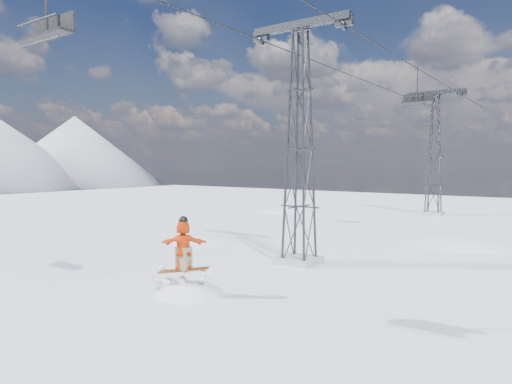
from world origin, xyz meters
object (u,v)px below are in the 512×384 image
lift_tower_far (434,156)px  snowboarder_jump (190,337)px  lift_tower_near (300,149)px  lift_chair_near (49,28)px

lift_tower_far → snowboarder_jump: 32.56m
lift_tower_near → lift_tower_far: same height
lift_tower_far → snowboarder_jump: lift_tower_far is taller
lift_tower_far → lift_chair_near: bearing=-93.5°
lift_tower_near → lift_tower_far: 25.00m
lift_tower_near → snowboarder_jump: size_ratio=1.66×
snowboarder_jump → lift_chair_near: bearing=-108.1°
lift_chair_near → lift_tower_far: bearing=86.5°
snowboarder_jump → lift_chair_near: (-1.43, -4.37, 10.42)m
snowboarder_jump → lift_chair_near: 11.39m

